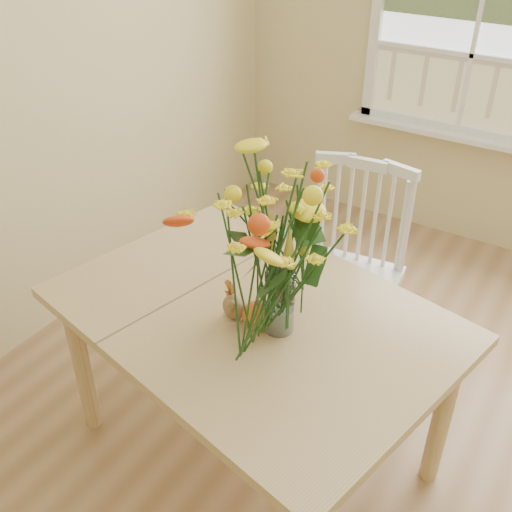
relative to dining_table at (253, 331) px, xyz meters
The scene contains 6 objects.
dining_table is the anchor object (origin of this frame).
windsor_chair 0.75m from the dining_table, 85.82° to the left, with size 0.50×0.48×0.97m.
flower_vase 0.45m from the dining_table, 14.56° to the right, with size 0.48×0.48×0.57m.
pumpkin 0.16m from the dining_table, 45.53° to the right, with size 0.11×0.11×0.09m, color #C64E17.
turkey_figurine 0.16m from the dining_table, 114.53° to the right, with size 0.12×0.11×0.12m.
dark_gourd 0.15m from the dining_table, 52.52° to the left, with size 0.13×0.08×0.07m.
Camera 1 is at (0.24, -1.30, 2.05)m, focal length 42.00 mm.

